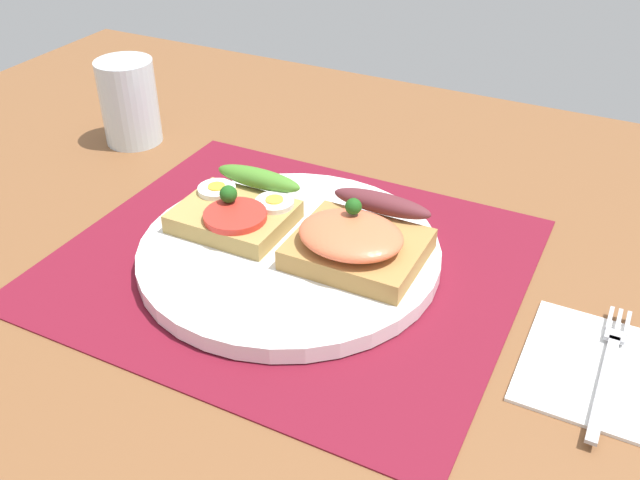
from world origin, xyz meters
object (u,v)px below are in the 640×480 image
at_px(plate, 289,253).
at_px(sandwich_egg_tomato, 239,208).
at_px(napkin, 611,372).
at_px(fork, 609,365).
at_px(drinking_glass, 129,102).
at_px(sandwich_salmon, 359,238).

bearing_deg(plate, sandwich_egg_tomato, 166.05).
relative_size(napkin, fork, 0.84).
relative_size(sandwich_egg_tomato, drinking_glass, 1.04).
xyz_separation_m(sandwich_salmon, napkin, (0.21, -0.03, -0.03)).
xyz_separation_m(sandwich_salmon, drinking_glass, (-0.34, 0.12, 0.01)).
distance_m(sandwich_egg_tomato, drinking_glass, 0.25).
distance_m(plate, sandwich_egg_tomato, 0.07).
bearing_deg(napkin, drinking_glass, 164.72).
distance_m(plate, napkin, 0.27).
distance_m(sandwich_salmon, fork, 0.21).
bearing_deg(fork, drinking_glass, 164.75).
relative_size(sandwich_salmon, fork, 0.73).
xyz_separation_m(plate, drinking_glass, (-0.28, 0.13, 0.04)).
bearing_deg(plate, fork, -3.57).
xyz_separation_m(plate, sandwich_egg_tomato, (-0.06, 0.01, 0.02)).
relative_size(sandwich_egg_tomato, fork, 0.68).
xyz_separation_m(sandwich_egg_tomato, napkin, (0.33, -0.03, -0.03)).
distance_m(sandwich_egg_tomato, sandwich_salmon, 0.12).
bearing_deg(fork, napkin, -22.21).
bearing_deg(sandwich_salmon, napkin, -8.28).
bearing_deg(sandwich_salmon, drinking_glass, 160.53).
bearing_deg(plate, drinking_glass, 154.57).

